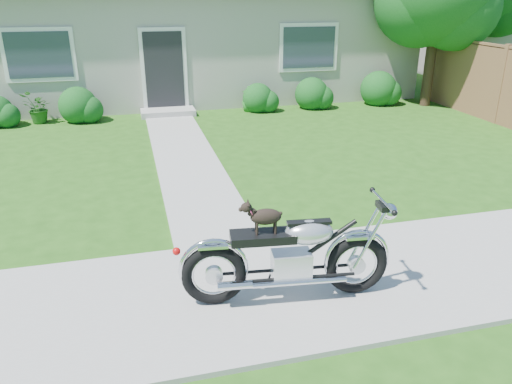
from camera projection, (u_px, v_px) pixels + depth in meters
The scene contains 9 objects.
ground at pixel (366, 275), 5.78m from camera, with size 80.00×80.00×0.00m, color #235114.
sidewalk at pixel (367, 273), 5.77m from camera, with size 24.00×2.20×0.04m, color #9E9B93.
walkway at pixel (185, 155), 9.92m from camera, with size 1.20×8.00×0.03m, color #9E9B93.
house at pixel (202, 21), 15.74m from camera, with size 12.60×7.03×4.50m.
fence at pixel (502, 85), 12.05m from camera, with size 0.12×6.62×1.90m.
shrub_row at pixel (237, 98), 13.34m from camera, with size 11.02×1.03×1.03m.
potted_plant_left at pixel (37, 108), 12.23m from camera, with size 0.69×0.59×0.76m, color #1C5215.
potted_plant_right at pixel (249, 99), 13.49m from camera, with size 0.38×0.38×0.68m, color #1D691E.
motorcycle_with_dog at pixel (291, 256), 5.10m from camera, with size 2.22×0.61×1.12m.
Camera 1 is at (-2.49, -4.52, 3.05)m, focal length 35.00 mm.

